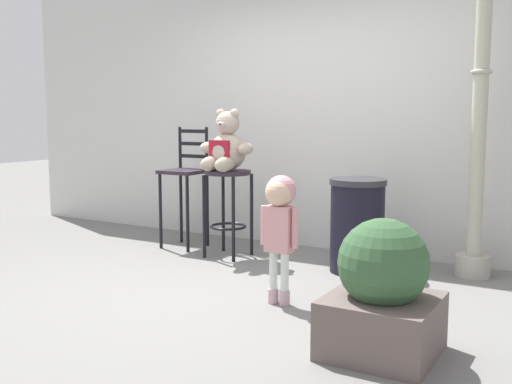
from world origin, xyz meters
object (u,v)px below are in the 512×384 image
at_px(child_walking, 280,211).
at_px(trash_bin, 357,225).
at_px(bar_stool_with_teddy, 228,194).
at_px(bar_chair_empty, 185,179).
at_px(planter_with_shrub, 382,293).
at_px(lamppost, 478,138).
at_px(teddy_bear, 226,148).

xyz_separation_m(child_walking, trash_bin, (0.15, 1.11, -0.26)).
bearing_deg(trash_bin, bar_stool_with_teddy, -176.41).
distance_m(bar_chair_empty, planter_with_shrub, 3.12).
bearing_deg(trash_bin, lamppost, 21.16).
bearing_deg(planter_with_shrub, child_walking, 151.20).
distance_m(bar_stool_with_teddy, trash_bin, 1.27).
distance_m(bar_stool_with_teddy, teddy_bear, 0.44).
height_order(bar_chair_empty, planter_with_shrub, bar_chair_empty).
relative_size(teddy_bear, child_walking, 0.62).
bearing_deg(lamppost, child_walking, -125.49).
bearing_deg(bar_stool_with_teddy, lamppost, 11.14).
bearing_deg(bar_stool_with_teddy, trash_bin, 3.59).
relative_size(bar_stool_with_teddy, child_walking, 0.90).
xyz_separation_m(teddy_bear, planter_with_shrub, (2.01, -1.51, -0.68)).
relative_size(teddy_bear, bar_chair_empty, 0.47).
xyz_separation_m(child_walking, lamppost, (1.04, 1.45, 0.48)).
distance_m(lamppost, planter_with_shrub, 2.12).
relative_size(teddy_bear, trash_bin, 0.71).
relative_size(lamppost, planter_with_shrub, 3.76).
bearing_deg(planter_with_shrub, trash_bin, 115.23).
bearing_deg(teddy_bear, trash_bin, 4.84).
bearing_deg(trash_bin, bar_chair_empty, 178.11).
height_order(teddy_bear, planter_with_shrub, teddy_bear).
distance_m(trash_bin, bar_chair_empty, 1.88).
relative_size(child_walking, bar_chair_empty, 0.76).
relative_size(bar_stool_with_teddy, planter_with_shrub, 1.06).
bearing_deg(lamppost, planter_with_shrub, -93.65).
xyz_separation_m(trash_bin, lamppost, (0.88, 0.34, 0.75)).
relative_size(trash_bin, bar_chair_empty, 0.66).
bearing_deg(teddy_bear, bar_stool_with_teddy, 90.00).
height_order(bar_stool_with_teddy, lamppost, lamppost).
xyz_separation_m(bar_stool_with_teddy, trash_bin, (1.25, 0.08, -0.19)).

